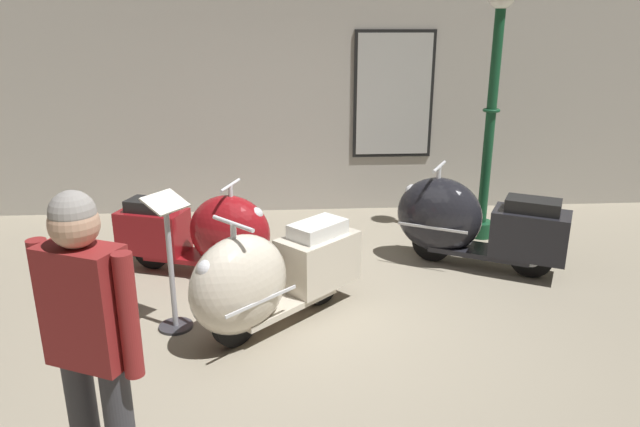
{
  "coord_description": "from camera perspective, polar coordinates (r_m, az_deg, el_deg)",
  "views": [
    {
      "loc": [
        -0.2,
        -4.25,
        2.41
      ],
      "look_at": [
        0.16,
        1.04,
        0.66
      ],
      "focal_mm": 32.62,
      "sensor_mm": 36.0,
      "label": 1
    }
  ],
  "objects": [
    {
      "name": "ground_plane",
      "position": [
        4.89,
        -1.07,
        -11.26
      ],
      "size": [
        60.0,
        60.0,
        0.0
      ],
      "primitive_type": "plane",
      "color": "gray"
    },
    {
      "name": "showroom_back_wall",
      "position": [
        7.61,
        -2.38,
        13.34
      ],
      "size": [
        18.0,
        0.24,
        3.52
      ],
      "color": "#ADA89E",
      "rests_on": "ground"
    },
    {
      "name": "scooter_0",
      "position": [
        5.83,
        -11.12,
        -1.89
      ],
      "size": [
        1.63,
        0.92,
        0.96
      ],
      "rotation": [
        0.0,
        0.0,
        -0.32
      ],
      "color": "black",
      "rests_on": "ground"
    },
    {
      "name": "scooter_1",
      "position": [
        4.7,
        -5.37,
        -6.3
      ],
      "size": [
        1.54,
        1.48,
        1.02
      ],
      "rotation": [
        0.0,
        0.0,
        -2.39
      ],
      "color": "black",
      "rests_on": "ground"
    },
    {
      "name": "scooter_2",
      "position": [
        6.1,
        14.08,
        -0.82
      ],
      "size": [
        1.72,
        1.24,
        1.04
      ],
      "rotation": [
        0.0,
        0.0,
        2.64
      ],
      "color": "black",
      "rests_on": "ground"
    },
    {
      "name": "lamppost",
      "position": [
        6.78,
        16.57,
        10.84
      ],
      "size": [
        0.3,
        0.3,
        2.84
      ],
      "color": "#144728",
      "rests_on": "ground"
    },
    {
      "name": "visitor_0",
      "position": [
        3.05,
        -21.66,
        -11.03
      ],
      "size": [
        0.54,
        0.38,
        1.71
      ],
      "rotation": [
        0.0,
        0.0,
        1.15
      ],
      "color": "black",
      "rests_on": "ground"
    },
    {
      "name": "info_stanchion",
      "position": [
        4.85,
        -14.36,
        -5.82
      ],
      "size": [
        0.37,
        0.39,
        1.15
      ],
      "color": "#333338",
      "rests_on": "ground"
    }
  ]
}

